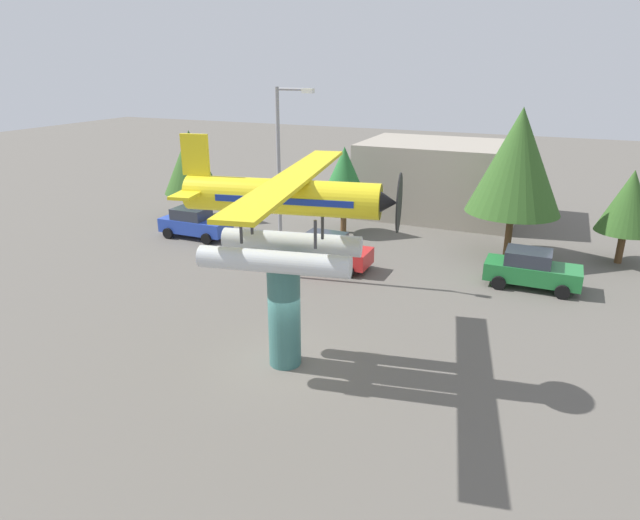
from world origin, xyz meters
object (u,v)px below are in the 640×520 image
(display_pedestal, at_px, (284,314))
(car_far_green, at_px, (531,269))
(tree_far_east, at_px, (629,202))
(tree_center_back, at_px, (517,161))
(storefront_building, at_px, (440,179))
(tree_east, at_px, (344,173))
(car_mid_red, at_px, (328,251))
(streetlight_primary, at_px, (282,173))
(floatplane_monument, at_px, (286,212))
(car_near_blue, at_px, (195,223))
(tree_west, at_px, (191,162))

(display_pedestal, xyz_separation_m, car_far_green, (7.26, 10.67, -0.99))
(display_pedestal, bearing_deg, tree_far_east, 54.84)
(tree_center_back, bearing_deg, car_far_green, -70.32)
(tree_far_east, bearing_deg, storefront_building, 150.73)
(storefront_building, height_order, tree_center_back, tree_center_back)
(car_far_green, distance_m, tree_east, 12.36)
(car_far_green, distance_m, tree_center_back, 6.02)
(display_pedestal, height_order, tree_far_east, tree_far_east)
(display_pedestal, relative_size, car_mid_red, 0.89)
(display_pedestal, height_order, streetlight_primary, streetlight_primary)
(floatplane_monument, xyz_separation_m, tree_center_back, (5.69, 14.68, -0.30))
(storefront_building, height_order, tree_east, tree_east)
(car_far_green, relative_size, tree_center_back, 0.54)
(storefront_building, bearing_deg, floatplane_monument, -91.08)
(floatplane_monument, distance_m, car_near_blue, 16.61)
(tree_west, bearing_deg, streetlight_primary, -34.40)
(streetlight_primary, bearing_deg, car_near_blue, 155.15)
(floatplane_monument, relative_size, car_mid_red, 2.48)
(car_far_green, height_order, tree_east, tree_east)
(tree_center_back, bearing_deg, storefront_building, 125.88)
(tree_center_back, bearing_deg, tree_east, 176.13)
(tree_west, relative_size, tree_far_east, 1.19)
(car_mid_red, relative_size, tree_east, 0.81)
(car_near_blue, distance_m, streetlight_primary, 9.60)
(display_pedestal, xyz_separation_m, car_near_blue, (-11.58, 10.89, -0.99))
(car_near_blue, height_order, tree_center_back, tree_center_back)
(display_pedestal, height_order, car_mid_red, display_pedestal)
(floatplane_monument, relative_size, tree_center_back, 1.34)
(car_near_blue, distance_m, tree_far_east, 23.53)
(car_far_green, distance_m, streetlight_primary, 12.26)
(car_near_blue, bearing_deg, car_mid_red, -9.85)
(car_near_blue, xyz_separation_m, tree_far_east, (22.85, 5.10, 2.37))
(floatplane_monument, distance_m, tree_west, 20.25)
(storefront_building, bearing_deg, car_far_green, -59.32)
(display_pedestal, distance_m, tree_far_east, 19.61)
(tree_east, bearing_deg, floatplane_monument, -75.50)
(tree_west, distance_m, tree_center_back, 19.96)
(storefront_building, bearing_deg, tree_west, -152.40)
(car_mid_red, bearing_deg, car_far_green, 8.27)
(floatplane_monument, height_order, tree_center_back, tree_center_back)
(floatplane_monument, height_order, tree_west, floatplane_monument)
(car_near_blue, distance_m, car_mid_red, 9.42)
(floatplane_monument, xyz_separation_m, car_near_blue, (-11.71, 10.87, -4.53))
(display_pedestal, bearing_deg, streetlight_primary, 117.26)
(car_far_green, distance_m, storefront_building, 13.26)
(storefront_building, distance_m, tree_far_east, 12.32)
(car_far_green, xyz_separation_m, tree_west, (-21.35, 3.68, 2.89))
(car_far_green, relative_size, streetlight_primary, 0.47)
(car_far_green, relative_size, tree_west, 0.72)
(streetlight_primary, xyz_separation_m, storefront_building, (4.29, 14.74, -2.64))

